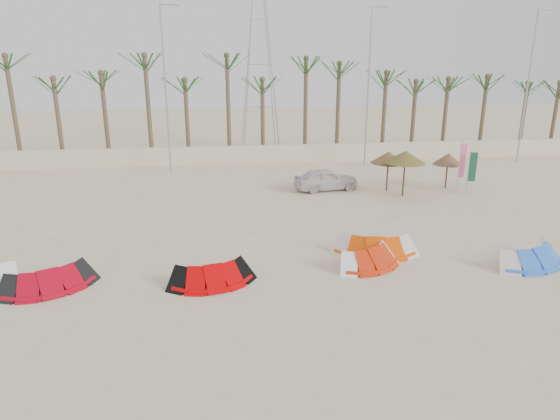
{
  "coord_description": "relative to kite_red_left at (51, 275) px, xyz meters",
  "views": [
    {
      "loc": [
        -2.6,
        -14.97,
        8.04
      ],
      "look_at": [
        0.0,
        6.0,
        1.3
      ],
      "focal_mm": 32.0,
      "sensor_mm": 36.0,
      "label": 1
    }
  ],
  "objects": [
    {
      "name": "parasol_right",
      "position": [
        19.92,
        11.16,
        1.39
      ],
      "size": [
        1.78,
        1.78,
        2.16
      ],
      "color": "#4C331E",
      "rests_on": "ground"
    },
    {
      "name": "lamp_c",
      "position": [
        16.76,
        17.86,
        5.35
      ],
      "size": [
        1.25,
        0.14,
        11.0
      ],
      "color": "#A5A8AD",
      "rests_on": "ground"
    },
    {
      "name": "parasol_mid",
      "position": [
        16.64,
        9.71,
        1.89
      ],
      "size": [
        2.33,
        2.33,
        2.66
      ],
      "color": "#4C331E",
      "rests_on": "ground"
    },
    {
      "name": "lamp_b",
      "position": [
        2.76,
        17.86,
        5.35
      ],
      "size": [
        1.25,
        0.14,
        11.0
      ],
      "color": "#A5A8AD",
      "rests_on": "ground"
    },
    {
      "name": "palm_line",
      "position": [
        9.39,
        21.36,
        6.03
      ],
      "size": [
        52.0,
        4.0,
        7.7
      ],
      "color": "brown",
      "rests_on": "ground"
    },
    {
      "name": "kite_blue",
      "position": [
        18.17,
        -0.08,
        0.0
      ],
      "size": [
        3.76,
        2.6,
        0.9
      ],
      "color": "blue",
      "rests_on": "ground"
    },
    {
      "name": "lamp_d",
      "position": [
        28.76,
        17.86,
        5.35
      ],
      "size": [
        1.25,
        0.14,
        11.0
      ],
      "color": "#A5A8AD",
      "rests_on": "ground"
    },
    {
      "name": "flag_green",
      "position": [
        20.68,
        9.68,
        1.14
      ],
      "size": [
        0.44,
        0.14,
        2.64
      ],
      "color": "#A5A8AD",
      "rests_on": "ground"
    },
    {
      "name": "parasol_left",
      "position": [
        16.1,
        11.0,
        1.62
      ],
      "size": [
        2.11,
        2.11,
        2.39
      ],
      "color": "#4C331E",
      "rests_on": "ground"
    },
    {
      "name": "car",
      "position": [
        12.49,
        11.6,
        0.24
      ],
      "size": [
        4.04,
        2.13,
        1.31
      ],
      "primitive_type": "imported",
      "rotation": [
        0.0,
        0.0,
        1.73
      ],
      "color": "silver",
      "rests_on": "ground"
    },
    {
      "name": "kite_orange",
      "position": [
        12.36,
        1.73,
        0.0
      ],
      "size": [
        3.66,
        2.15,
        0.9
      ],
      "color": "#E24704",
      "rests_on": "ground"
    },
    {
      "name": "boundary_wall",
      "position": [
        8.72,
        19.86,
        0.23
      ],
      "size": [
        60.0,
        0.3,
        1.3
      ],
      "primitive_type": "cube",
      "color": "beige",
      "rests_on": "ground"
    },
    {
      "name": "kite_red_mid",
      "position": [
        5.71,
        -0.3,
        -0.0
      ],
      "size": [
        3.35,
        2.1,
        0.9
      ],
      "color": "#C00002",
      "rests_on": "ground"
    },
    {
      "name": "kite_red_left",
      "position": [
        0.0,
        0.0,
        0.0
      ],
      "size": [
        3.67,
        2.64,
        0.9
      ],
      "color": "#A60315",
      "rests_on": "ground"
    },
    {
      "name": "flag_pink",
      "position": [
        20.23,
        9.96,
        1.43
      ],
      "size": [
        0.45,
        0.12,
        3.12
      ],
      "color": "#A5A8AD",
      "rests_on": "ground"
    },
    {
      "name": "kite_red_right",
      "position": [
        11.84,
        0.49,
        -0.0
      ],
      "size": [
        3.36,
        2.54,
        0.9
      ],
      "color": "red",
      "rests_on": "ground"
    },
    {
      "name": "ground",
      "position": [
        8.72,
        -2.14,
        -0.42
      ],
      "size": [
        120.0,
        120.0,
        0.0
      ],
      "primitive_type": "plane",
      "color": "beige",
      "rests_on": "ground"
    },
    {
      "name": "pylon",
      "position": [
        9.72,
        25.86,
        -0.42
      ],
      "size": [
        3.0,
        3.0,
        14.0
      ],
      "primitive_type": null,
      "color": "#A5A8AD",
      "rests_on": "ground"
    }
  ]
}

